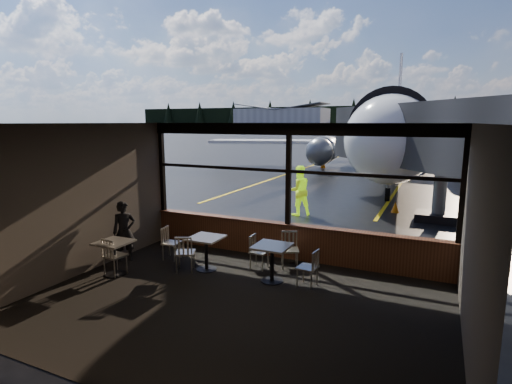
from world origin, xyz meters
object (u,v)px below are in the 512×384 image
Objects in this scene: airliner at (397,98)px; passenger at (124,232)px; cafe_table_near at (272,263)px; ground_crew at (299,191)px; chair_mid_w at (172,243)px; chair_left_s at (115,256)px; chair_mid_s at (185,253)px; cone_nose at (395,207)px; chair_near_n at (290,250)px; jet_bridge at (445,154)px; chair_near_e at (307,268)px; cone_wing at (323,164)px; chair_near_w at (259,252)px; cafe_table_left at (115,258)px; cafe_table_mid at (206,254)px.

passenger is (-4.15, -22.38, -4.41)m from airliner.
ground_crew is at bearing 103.74° from cafe_table_near.
chair_left_s is at bearing -27.19° from chair_mid_w.
airliner reaches higher than chair_left_s.
cone_nose is at bearing 40.75° from chair_mid_s.
chair_mid_s is 1.00× the size of chair_left_s.
ground_crew reaches higher than chair_near_n.
passenger is (-7.30, -7.45, -1.67)m from jet_bridge.
cafe_table_near is at bearing 63.36° from ground_crew.
chair_near_e is 0.92× the size of chair_mid_s.
ground_crew reaches higher than chair_mid_s.
chair_mid_s is at bearing -47.73° from passenger.
chair_left_s is at bearing 6.91° from chair_near_n.
airliner is 7.17m from cone_wing.
cone_wing is (-1.07, 22.76, -0.49)m from passenger.
cafe_table_near is (-3.37, -7.12, -2.02)m from jet_bridge.
passenger reaches higher than chair_near_e.
cafe_table_near is 6.64m from ground_crew.
passenger is at bearing 156.16° from chair_mid_s.
chair_near_e is at bearing -75.46° from cone_wing.
chair_near_w is 0.91× the size of chair_mid_s.
cafe_table_near is at bearing 62.04° from chair_near_n.
passenger is at bearing -123.06° from cone_nose.
cafe_table_left is at bearing -172.00° from chair_mid_s.
chair_near_n is at bearing 31.32° from cafe_table_left.
chair_mid_w is (-3.14, -21.78, -4.76)m from airliner.
cafe_table_left is 0.05m from chair_left_s.
chair_near_w reaches higher than cone_nose.
chair_mid_w is at bearing 174.67° from cafe_table_near.
chair_mid_s is at bearing -100.91° from airliner.
chair_mid_s is (-2.12, -0.29, 0.03)m from cafe_table_near.
chair_near_w is 8.16m from cone_nose.
chair_near_e is 0.95× the size of chair_near_n.
cafe_table_left is 0.89× the size of chair_left_s.
chair_near_e is 0.93× the size of chair_left_s.
passenger is at bearing 126.28° from chair_left_s.
chair_near_n is at bearing -30.97° from passenger.
cafe_table_near is 3.65m from chair_left_s.
cone_wing is (-3.43, 16.00, -0.66)m from ground_crew.
cone_wing is at bearing 98.37° from cafe_table_mid.
chair_near_w is at bearing -121.32° from jet_bridge.
chair_near_w is (-1.39, 0.54, -0.00)m from chair_near_e.
cone_nose is at bearing 68.11° from chair_left_s.
airliner is at bearing 96.48° from cone_nose.
chair_mid_s is (-0.42, -0.28, 0.04)m from cafe_table_mid.
chair_mid_s is at bearing -126.54° from jet_bridge.
cafe_table_mid is 2.02m from chair_near_n.
ground_crew reaches higher than cafe_table_left.
chair_near_n is at bearing -118.31° from jet_bridge.
cone_wing is at bearing -118.27° from ground_crew.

